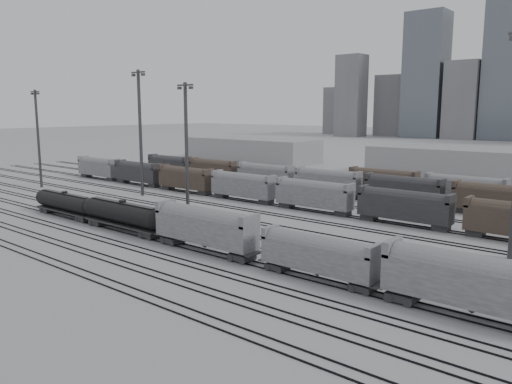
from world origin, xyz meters
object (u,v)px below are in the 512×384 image
Objects in this scene: light_mast_a at (38,136)px; light_mast_c at (186,148)px; tank_car_b at (123,214)px; hopper_car_b at (318,253)px; tank_car_a at (65,203)px; hopper_car_a at (205,225)px; hopper_car_c at (474,281)px.

light_mast_c is (52.76, -1.72, -0.11)m from light_mast_a.
tank_car_b is 34.68m from hopper_car_b.
light_mast_a is 1.01× the size of light_mast_c.
tank_car_a is 16.52m from tank_car_b.
light_mast_a reaches higher than light_mast_c.
hopper_car_b reaches higher than tank_car_a.
hopper_car_c is (33.11, 0.00, 0.03)m from hopper_car_a.
tank_car_a is 34.06m from hopper_car_a.
hopper_car_b is (51.19, 0.00, 0.56)m from tank_car_a.
hopper_car_b reaches higher than tank_car_b.
light_mast_a reaches higher than hopper_car_a.
light_mast_c is at bearing 166.29° from hopper_car_c.
hopper_car_b is 36.66m from light_mast_c.
hopper_car_c is 0.70× the size of light_mast_a.
light_mast_a reaches higher than tank_car_a.
light_mast_a is (-35.00, 13.77, 9.65)m from tank_car_a.
light_mast_c is (-16.29, 12.05, 8.47)m from hopper_car_a.
tank_car_a is 0.92× the size of tank_car_b.
hopper_car_b is 0.60× the size of light_mast_a.
hopper_car_a is 33.11m from hopper_car_c.
hopper_car_a is at bearing 180.00° from hopper_car_c.
tank_car_b is 1.37× the size of hopper_car_b.
light_mast_a is (-102.15, 13.77, 8.55)m from hopper_car_c.
hopper_car_b is at bearing -19.81° from light_mast_c.
hopper_car_c is 103.43m from light_mast_a.
tank_car_a is at bearing -180.00° from hopper_car_b.
hopper_car_a is at bearing -11.28° from light_mast_a.
hopper_car_c is at bearing -13.71° from light_mast_c.
hopper_car_a is (17.52, 0.00, 0.86)m from tank_car_b.
tank_car_a is 51.20m from hopper_car_b.
light_mast_c is (1.24, 12.05, 9.32)m from tank_car_b.
light_mast_c is (-33.44, 12.05, 8.98)m from hopper_car_b.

